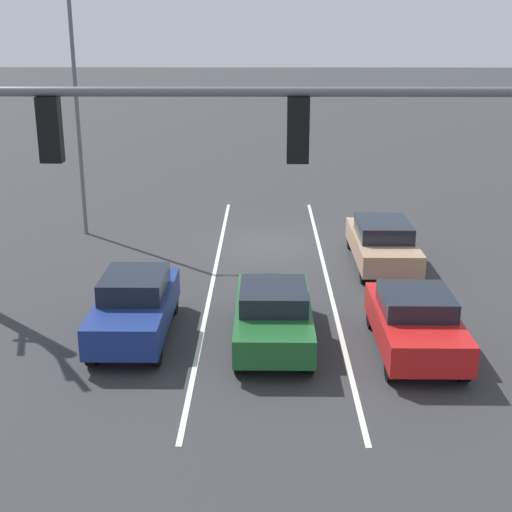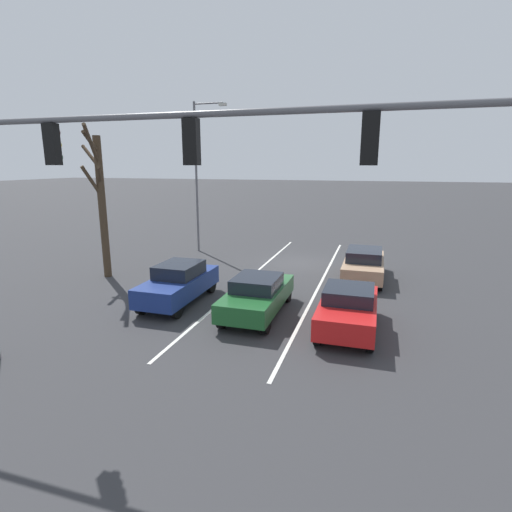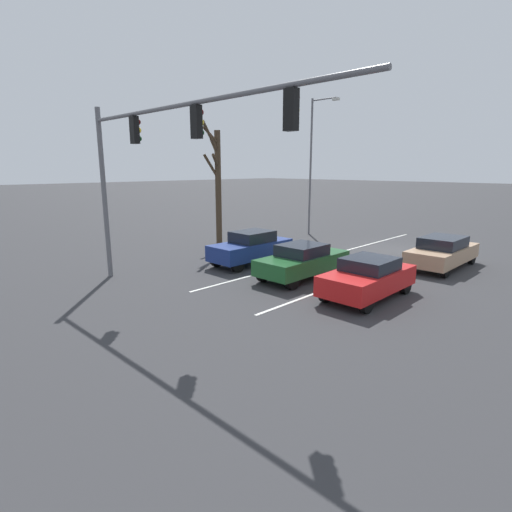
# 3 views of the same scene
# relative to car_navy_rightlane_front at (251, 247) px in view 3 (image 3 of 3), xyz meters

# --- Properties ---
(ground_plane) EXTENTS (240.00, 240.00, 0.00)m
(ground_plane) POSITION_rel_car_navy_rightlane_front_xyz_m (-3.37, -7.90, -0.82)
(ground_plane) COLOR #333335
(lane_stripe_left_divider) EXTENTS (0.12, 18.82, 0.01)m
(lane_stripe_left_divider) POSITION_rel_car_navy_rightlane_front_xyz_m (-5.11, -4.48, -0.82)
(lane_stripe_left_divider) COLOR silver
(lane_stripe_left_divider) RESTS_ON ground_plane
(lane_stripe_center_divider) EXTENTS (0.12, 18.82, 0.01)m
(lane_stripe_center_divider) POSITION_rel_car_navy_rightlane_front_xyz_m (-1.62, -4.48, -0.82)
(lane_stripe_center_divider) COLOR silver
(lane_stripe_center_divider) RESTS_ON ground_plane
(car_navy_rightlane_front) EXTENTS (1.72, 4.32, 1.61)m
(car_navy_rightlane_front) POSITION_rel_car_navy_rightlane_front_xyz_m (0.00, 0.00, 0.00)
(car_navy_rightlane_front) COLOR navy
(car_navy_rightlane_front) RESTS_ON ground_plane
(car_darkgreen_midlane_front) EXTENTS (1.81, 4.44, 1.47)m
(car_darkgreen_midlane_front) POSITION_rel_car_navy_rightlane_front_xyz_m (-3.41, 0.31, -0.06)
(car_darkgreen_midlane_front) COLOR #1E5928
(car_darkgreen_midlane_front) RESTS_ON ground_plane
(car_red_leftlane_front) EXTENTS (1.83, 4.02, 1.47)m
(car_red_leftlane_front) POSITION_rel_car_navy_rightlane_front_xyz_m (-6.74, 0.80, -0.06)
(car_red_leftlane_front) COLOR red
(car_red_leftlane_front) RESTS_ON ground_plane
(car_tan_leftlane_second) EXTENTS (1.83, 4.65, 1.48)m
(car_tan_leftlane_second) POSITION_rel_car_navy_rightlane_front_xyz_m (-6.99, -5.73, -0.06)
(car_tan_leftlane_second) COLOR tan
(car_tan_leftlane_second) RESTS_ON ground_plane
(traffic_signal_gantry) EXTENTS (12.51, 0.37, 6.98)m
(traffic_signal_gantry) POSITION_rel_car_navy_rightlane_front_xyz_m (-1.36, 5.91, 4.41)
(traffic_signal_gantry) COLOR slate
(traffic_signal_gantry) RESTS_ON ground_plane
(street_lamp_right_shoulder) EXTENTS (2.14, 0.24, 9.15)m
(street_lamp_right_shoulder) POSITION_rel_car_navy_rightlane_front_xyz_m (3.28, -9.30, 4.41)
(street_lamp_right_shoulder) COLOR slate
(street_lamp_right_shoulder) RESTS_ON ground_plane
(bare_tree_near) EXTENTS (2.13, 2.32, 7.20)m
(bare_tree_near) POSITION_rel_car_navy_rightlane_front_xyz_m (5.25, -2.34, 3.05)
(bare_tree_near) COLOR #423323
(bare_tree_near) RESTS_ON ground_plane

